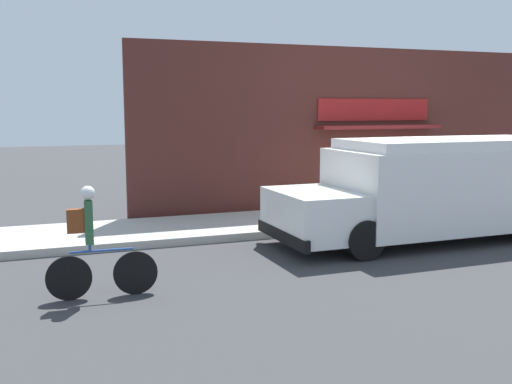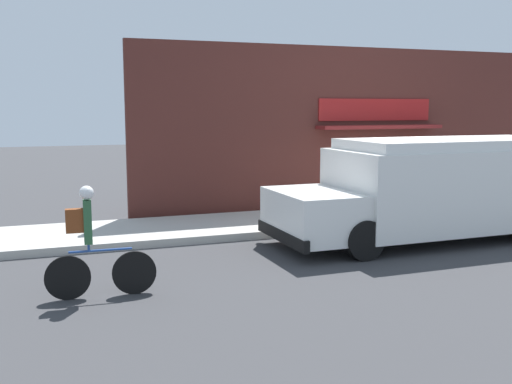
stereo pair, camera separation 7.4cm
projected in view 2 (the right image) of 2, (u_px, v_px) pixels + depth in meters
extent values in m
plane|color=#38383A|center=(410.00, 227.00, 14.58)|extent=(70.00, 70.00, 0.00)
cube|color=#ADAAA3|center=(382.00, 215.00, 15.77)|extent=(28.00, 2.59, 0.17)
cube|color=#4C231E|center=(352.00, 129.00, 17.01)|extent=(12.73, 0.18, 4.56)
cube|color=maroon|center=(375.00, 110.00, 17.06)|extent=(3.59, 0.05, 0.62)
cube|color=maroon|center=(380.00, 127.00, 16.87)|extent=(3.77, 0.60, 0.10)
cube|color=white|center=(454.00, 187.00, 13.28)|extent=(5.45, 2.43, 1.73)
cube|color=white|center=(314.00, 215.00, 12.11)|extent=(1.50, 2.19, 0.95)
cube|color=white|center=(456.00, 144.00, 13.14)|extent=(5.02, 2.23, 0.21)
cube|color=black|center=(282.00, 235.00, 11.92)|extent=(0.15, 2.32, 0.24)
cube|color=red|center=(362.00, 179.00, 14.06)|extent=(0.03, 0.44, 0.44)
cylinder|color=black|center=(316.00, 221.00, 13.31)|extent=(0.78, 0.27, 0.78)
cylinder|color=black|center=(364.00, 240.00, 11.42)|extent=(0.78, 0.27, 0.78)
cylinder|color=black|center=(471.00, 209.00, 14.83)|extent=(0.78, 0.27, 0.78)
cylinder|color=black|center=(134.00, 273.00, 9.35)|extent=(0.69, 0.08, 0.69)
cylinder|color=black|center=(68.00, 278.00, 9.06)|extent=(0.69, 0.08, 0.69)
cylinder|color=#234793|center=(101.00, 250.00, 9.15)|extent=(0.95, 0.09, 0.04)
cylinder|color=#234793|center=(89.00, 247.00, 9.09)|extent=(0.04, 0.04, 0.12)
cube|color=#2D5B38|center=(88.00, 222.00, 9.03)|extent=(0.13, 0.21, 0.66)
sphere|color=white|center=(86.00, 193.00, 8.97)|extent=(0.22, 0.22, 0.22)
cube|color=brown|center=(74.00, 221.00, 8.97)|extent=(0.27, 0.15, 0.36)
cylinder|color=#38383D|center=(454.00, 194.00, 16.34)|extent=(0.55, 0.55, 0.76)
cylinder|color=black|center=(455.00, 179.00, 16.28)|extent=(0.56, 0.56, 0.04)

